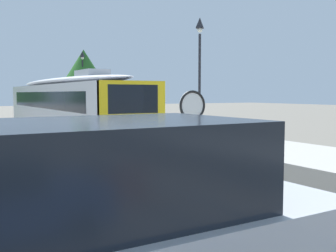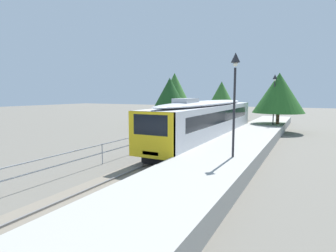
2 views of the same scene
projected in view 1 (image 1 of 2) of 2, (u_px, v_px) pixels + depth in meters
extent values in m
plane|color=#6B665B|center=(51.00, 167.00, 15.33)|extent=(160.00, 160.00, 0.00)
cube|color=slate|center=(125.00, 160.00, 16.81)|extent=(3.20, 60.00, 0.06)
cube|color=slate|center=(108.00, 159.00, 16.45)|extent=(0.08, 60.00, 0.08)
cube|color=slate|center=(140.00, 157.00, 17.16)|extent=(0.08, 60.00, 0.08)
cube|color=silver|center=(66.00, 107.00, 24.09)|extent=(2.80, 18.95, 2.55)
cube|color=yellow|center=(132.00, 113.00, 15.97)|extent=(2.80, 0.24, 2.55)
cube|color=black|center=(133.00, 99.00, 15.86)|extent=(2.13, 0.08, 1.12)
cube|color=black|center=(65.00, 100.00, 24.05)|extent=(2.82, 15.92, 0.92)
ellipsoid|color=#B2B5BA|center=(65.00, 82.00, 23.97)|extent=(2.69, 18.19, 0.44)
cube|color=#B2B5BA|center=(92.00, 74.00, 19.85)|extent=(1.10, 2.20, 0.36)
cube|color=#EAE5C6|center=(133.00, 139.00, 15.99)|extent=(1.00, 0.10, 0.20)
cube|color=black|center=(111.00, 146.00, 18.08)|extent=(2.24, 3.20, 0.55)
cube|color=black|center=(39.00, 125.00, 30.33)|extent=(2.24, 3.20, 0.55)
cube|color=#A8A59E|center=(191.00, 145.00, 18.39)|extent=(3.90, 60.00, 0.90)
cylinder|color=#232328|center=(200.00, 84.00, 19.14)|extent=(0.12, 0.12, 4.60)
pyramid|color=#232328|center=(200.00, 23.00, 18.91)|extent=(0.34, 0.34, 0.50)
sphere|color=silver|center=(200.00, 30.00, 18.94)|extent=(0.24, 0.24, 0.24)
cylinder|color=#232328|center=(83.00, 88.00, 34.11)|extent=(0.12, 0.12, 4.60)
pyramid|color=#232328|center=(82.00, 54.00, 33.88)|extent=(0.34, 0.34, 0.50)
sphere|color=silver|center=(82.00, 58.00, 33.91)|extent=(0.24, 0.24, 0.24)
cylinder|color=#9EA0A5|center=(191.00, 174.00, 8.36)|extent=(0.07, 0.07, 2.20)
cylinder|color=white|center=(192.00, 105.00, 8.24)|extent=(0.60, 0.03, 0.60)
torus|color=black|center=(193.00, 105.00, 8.22)|extent=(0.61, 0.05, 0.61)
cube|color=#9EA0A5|center=(188.00, 192.00, 6.43)|extent=(0.05, 36.00, 0.05)
cube|color=#9EA0A5|center=(188.00, 223.00, 6.47)|extent=(0.05, 36.00, 0.05)
cylinder|color=#9EA0A5|center=(188.00, 227.00, 6.48)|extent=(0.06, 0.06, 1.25)
cylinder|color=#9EA0A5|center=(49.00, 154.00, 14.27)|extent=(0.06, 0.06, 1.25)
cylinder|color=#9EA0A5|center=(8.00, 133.00, 22.06)|extent=(0.06, 0.06, 1.25)
cube|color=black|center=(53.00, 172.00, 3.29)|extent=(3.44, 1.80, 0.80)
cylinder|color=brown|center=(84.00, 113.00, 35.18)|extent=(0.36, 0.36, 2.13)
cone|color=#286023|center=(84.00, 75.00, 34.92)|extent=(5.46, 5.46, 4.34)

